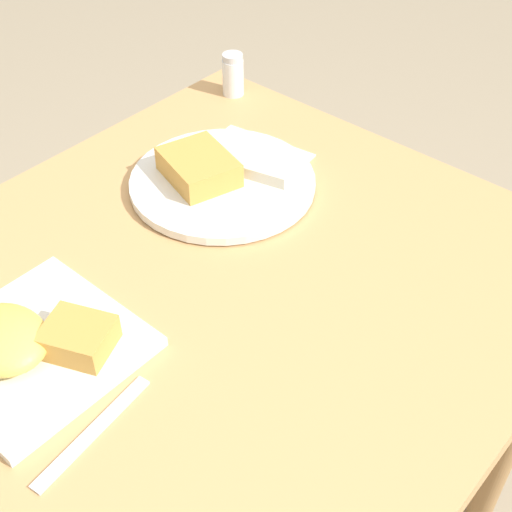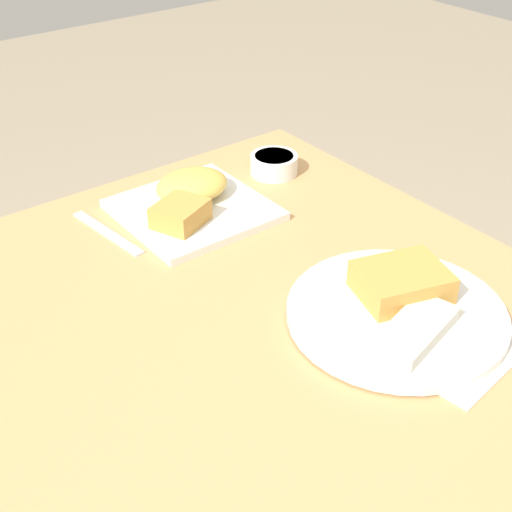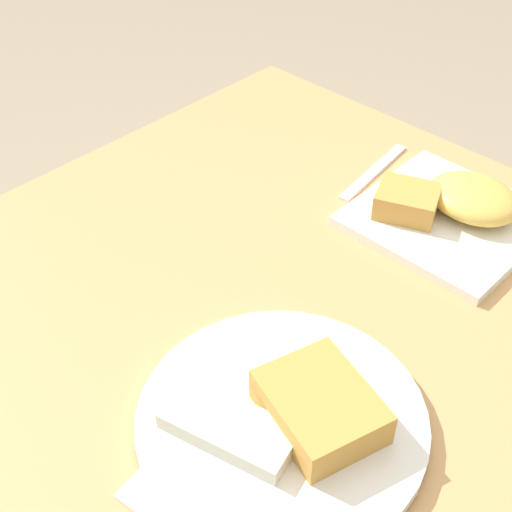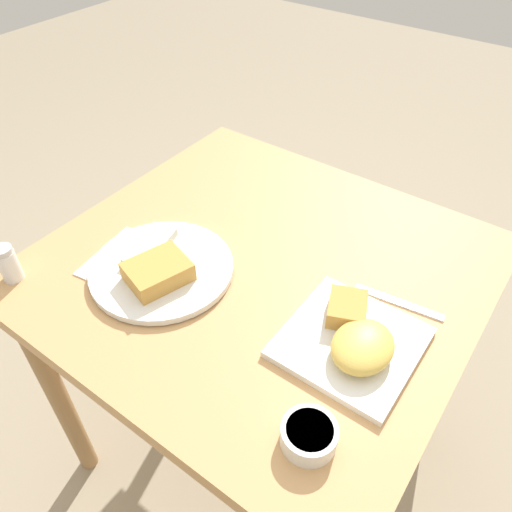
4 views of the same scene
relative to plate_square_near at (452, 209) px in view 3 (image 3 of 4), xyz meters
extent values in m
cube|color=tan|center=(0.08, 0.26, -0.04)|extent=(0.84, 0.88, 0.04)
cylinder|color=#9F7649|center=(0.44, -0.12, -0.43)|extent=(0.05, 0.05, 0.74)
cube|color=silver|center=(-0.07, 0.43, -0.02)|extent=(0.21, 0.29, 0.00)
cube|color=white|center=(0.00, 0.01, -0.01)|extent=(0.23, 0.23, 0.01)
ellipsoid|color=#E5BC51|center=(-0.02, -0.02, 0.01)|extent=(0.13, 0.10, 0.04)
cube|color=gold|center=(0.05, 0.04, 0.01)|extent=(0.10, 0.10, 0.04)
cylinder|color=white|center=(-0.06, 0.41, -0.01)|extent=(0.30, 0.30, 0.01)
cube|color=gold|center=(-0.09, 0.39, 0.02)|extent=(0.14, 0.13, 0.04)
cube|color=beige|center=(-0.04, 0.46, 0.01)|extent=(0.14, 0.09, 0.02)
cube|color=silver|center=(0.15, -0.02, -0.02)|extent=(0.04, 0.18, 0.00)
camera|label=1|loc=(0.59, -0.25, 0.66)|focal=50.00mm
camera|label=2|loc=(0.55, 0.89, 0.58)|focal=50.00mm
camera|label=3|loc=(-0.34, 0.74, 0.58)|focal=50.00mm
camera|label=4|loc=(-0.55, -0.18, 0.70)|focal=35.00mm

